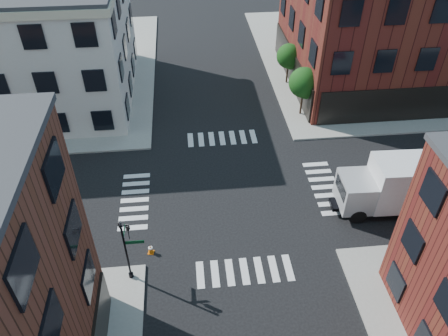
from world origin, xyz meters
TOP-DOWN VIEW (x-y plane):
  - ground at (0.00, 0.00)m, footprint 120.00×120.00m
  - sidewalk_ne at (21.00, 21.00)m, footprint 30.00×30.00m
  - sidewalk_nw at (-21.00, 21.00)m, footprint 30.00×30.00m
  - building_ne at (20.50, 16.00)m, footprint 25.00×16.00m
  - building_nw at (-19.00, 16.00)m, footprint 22.00×16.00m
  - tree_near at (7.56, 9.98)m, footprint 2.69×2.69m
  - tree_far at (7.56, 15.98)m, footprint 2.43×2.43m
  - signal_pole at (-6.72, -6.68)m, footprint 1.29×1.24m
  - box_truck at (11.62, -2.60)m, footprint 9.03×3.00m
  - traffic_cone at (-5.70, -4.96)m, footprint 0.44×0.44m

SIDE VIEW (x-z plane):
  - ground at x=0.00m, z-range 0.00..0.00m
  - sidewalk_ne at x=21.00m, z-range 0.00..0.15m
  - sidewalk_nw at x=-21.00m, z-range 0.00..0.15m
  - traffic_cone at x=-5.70m, z-range -0.01..0.68m
  - box_truck at x=11.62m, z-range 0.08..4.13m
  - signal_pole at x=-6.72m, z-range 0.56..5.16m
  - tree_far at x=7.56m, z-range 0.84..4.91m
  - tree_near at x=7.56m, z-range 0.91..5.41m
  - building_nw at x=-19.00m, z-range 0.00..11.00m
  - building_ne at x=20.50m, z-range 0.00..12.00m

